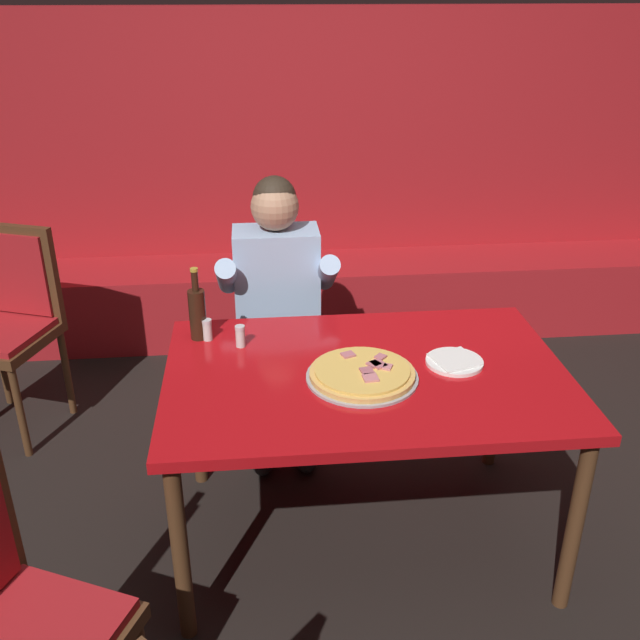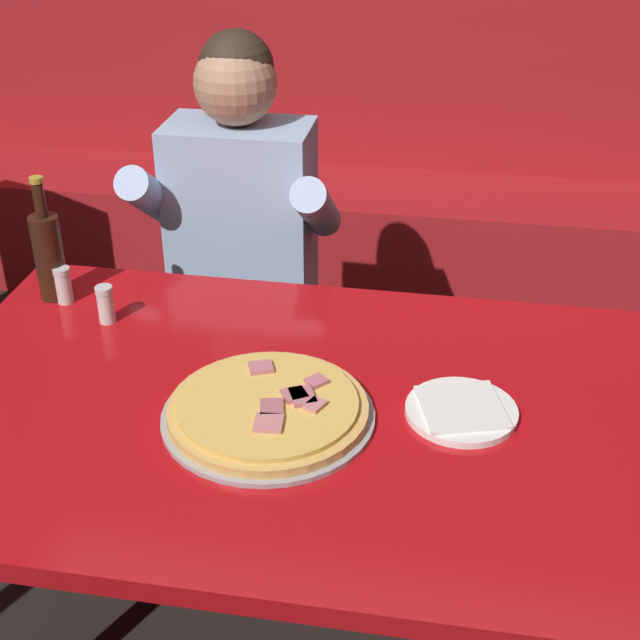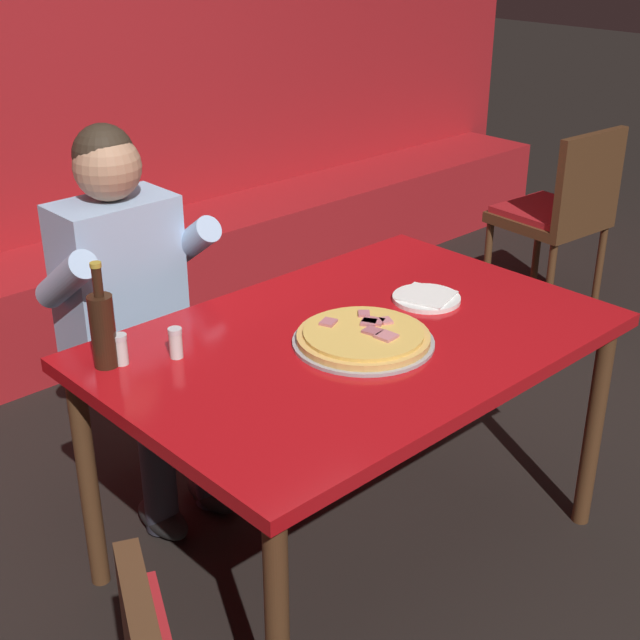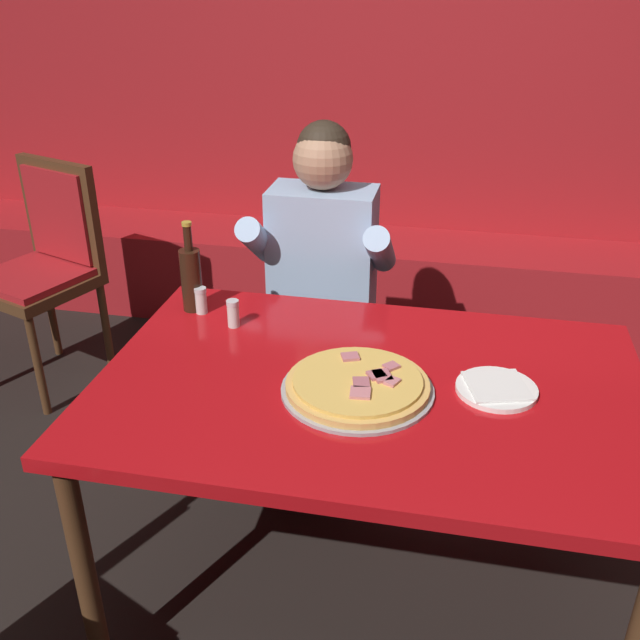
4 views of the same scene
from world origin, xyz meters
name	(u,v)px [view 4 (image 4 of 4)]	position (x,y,z in m)	size (l,w,h in m)	color
ground_plane	(362,589)	(0.00, 0.00, 0.00)	(24.00, 24.00, 0.00)	black
booth_wall_panel	(430,133)	(0.00, 2.18, 0.95)	(6.80, 0.16, 1.90)	#A3191E
booth_bench	(417,284)	(0.00, 1.86, 0.23)	(6.46, 0.48, 0.46)	#A3191E
main_dining_table	(368,405)	(0.00, 0.00, 0.69)	(1.44, 0.96, 0.76)	#4C2D19
pizza	(358,385)	(-0.02, -0.05, 0.78)	(0.40, 0.40, 0.05)	#9E9EA3
plate_white_paper	(497,389)	(0.33, 0.02, 0.77)	(0.21, 0.21, 0.02)	white
beer_bottle	(191,277)	(-0.61, 0.32, 0.87)	(0.07, 0.07, 0.29)	black
shaker_oregano	(201,302)	(-0.58, 0.30, 0.80)	(0.04, 0.04, 0.09)	silver
shaker_black_pepper	(233,315)	(-0.45, 0.23, 0.80)	(0.04, 0.04, 0.09)	silver
diner_seated_blue_shirt	(318,285)	(-0.29, 0.70, 0.71)	(0.53, 0.53, 1.27)	black
dining_chair_side_aisle	(46,258)	(-1.57, 1.00, 0.59)	(0.56, 0.56, 1.00)	#4C2D19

